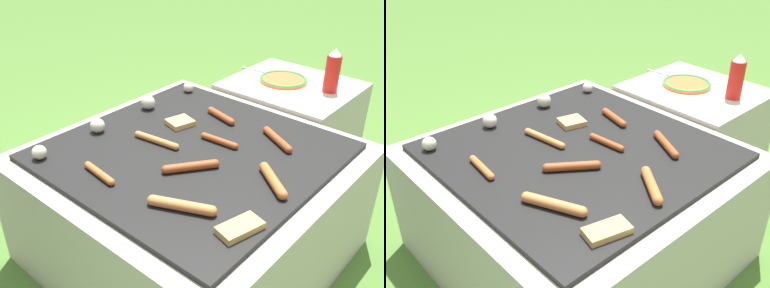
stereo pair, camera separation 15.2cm
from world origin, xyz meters
The scene contains 17 objects.
ground_plane centered at (0.00, 0.00, 0.00)m, with size 14.00×14.00×0.00m, color #47702D.
grill centered at (0.00, 0.00, 0.22)m, with size 0.99×0.99×0.45m.
side_ledge centered at (0.75, 0.05, 0.23)m, with size 0.50×0.55×0.45m.
sausage_mid_left centered at (0.00, -0.32, 0.47)m, with size 0.12×0.15×0.03m.
sausage_front_right centered at (-0.31, 0.10, 0.46)m, with size 0.04×0.15×0.02m.
sausage_back_right centered at (-0.05, 0.12, 0.46)m, with size 0.05×0.19×0.02m.
sausage_mid_right centered at (0.23, -0.19, 0.47)m, with size 0.10×0.16×0.03m.
sausage_back_center centered at (0.25, 0.07, 0.47)m, with size 0.06×0.15×0.03m.
sausage_back_left centered at (0.09, -0.05, 0.46)m, with size 0.03×0.15×0.02m.
sausage_front_left centered at (-0.10, -0.08, 0.47)m, with size 0.16×0.12×0.03m.
sausage_front_center centered at (-0.27, -0.20, 0.47)m, with size 0.10×0.19×0.03m.
bread_slice_left centered at (0.11, 0.15, 0.46)m, with size 0.11×0.10×0.02m.
bread_slice_right centered at (-0.24, -0.37, 0.46)m, with size 0.13×0.09×0.02m.
mushroom_row centered at (-0.02, 0.34, 0.48)m, with size 0.79×0.07×0.06m.
plate_colorful centered at (0.75, 0.10, 0.46)m, with size 0.22×0.22×0.02m.
condiment_bottle centered at (0.78, -0.12, 0.54)m, with size 0.06×0.06×0.19m.
fork_utensil centered at (0.79, 0.25, 0.46)m, with size 0.04×0.21×0.01m.
Camera 1 is at (-1.00, -0.87, 1.22)m, focal length 42.00 mm.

